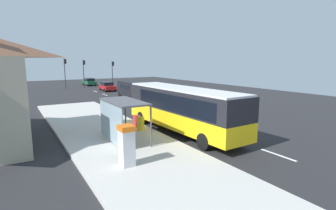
% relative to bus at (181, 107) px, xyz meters
% --- Properties ---
extents(ground_plane, '(56.00, 92.00, 0.04)m').
position_rel_bus_xyz_m(ground_plane, '(1.71, 13.49, -1.86)').
color(ground_plane, '#262628').
extents(sidewalk_platform, '(6.20, 30.00, 0.18)m').
position_rel_bus_xyz_m(sidewalk_platform, '(-4.69, 1.49, -1.75)').
color(sidewalk_platform, beige).
rests_on(sidewalk_platform, ground).
extents(lane_stripe_seg_0, '(0.16, 2.20, 0.01)m').
position_rel_bus_xyz_m(lane_stripe_seg_0, '(1.96, -6.51, -1.84)').
color(lane_stripe_seg_0, silver).
rests_on(lane_stripe_seg_0, ground).
extents(lane_stripe_seg_1, '(0.16, 2.20, 0.01)m').
position_rel_bus_xyz_m(lane_stripe_seg_1, '(1.96, -1.51, -1.84)').
color(lane_stripe_seg_1, silver).
rests_on(lane_stripe_seg_1, ground).
extents(lane_stripe_seg_2, '(0.16, 2.20, 0.01)m').
position_rel_bus_xyz_m(lane_stripe_seg_2, '(1.96, 3.49, -1.84)').
color(lane_stripe_seg_2, silver).
rests_on(lane_stripe_seg_2, ground).
extents(lane_stripe_seg_3, '(0.16, 2.20, 0.01)m').
position_rel_bus_xyz_m(lane_stripe_seg_3, '(1.96, 8.49, -1.84)').
color(lane_stripe_seg_3, silver).
rests_on(lane_stripe_seg_3, ground).
extents(lane_stripe_seg_4, '(0.16, 2.20, 0.01)m').
position_rel_bus_xyz_m(lane_stripe_seg_4, '(1.96, 13.49, -1.84)').
color(lane_stripe_seg_4, silver).
rests_on(lane_stripe_seg_4, ground).
extents(lane_stripe_seg_5, '(0.16, 2.20, 0.01)m').
position_rel_bus_xyz_m(lane_stripe_seg_5, '(1.96, 18.49, -1.84)').
color(lane_stripe_seg_5, silver).
rests_on(lane_stripe_seg_5, ground).
extents(lane_stripe_seg_6, '(0.16, 2.20, 0.01)m').
position_rel_bus_xyz_m(lane_stripe_seg_6, '(1.96, 23.49, -1.84)').
color(lane_stripe_seg_6, silver).
rests_on(lane_stripe_seg_6, ground).
extents(lane_stripe_seg_7, '(0.16, 2.20, 0.01)m').
position_rel_bus_xyz_m(lane_stripe_seg_7, '(1.96, 28.49, -1.84)').
color(lane_stripe_seg_7, silver).
rests_on(lane_stripe_seg_7, ground).
extents(bus, '(2.93, 11.10, 3.21)m').
position_rel_bus_xyz_m(bus, '(0.00, 0.00, 0.00)').
color(bus, yellow).
rests_on(bus, ground).
extents(white_van, '(2.12, 5.24, 2.30)m').
position_rel_bus_xyz_m(white_van, '(3.91, 17.80, -0.50)').
color(white_van, black).
rests_on(white_van, ground).
extents(sedan_near, '(1.95, 4.45, 1.52)m').
position_rel_bus_xyz_m(sedan_near, '(4.01, 28.39, -1.05)').
color(sedan_near, '#A51919').
rests_on(sedan_near, ground).
extents(sedan_far, '(1.97, 4.46, 1.52)m').
position_rel_bus_xyz_m(sedan_far, '(4.02, 40.00, -1.05)').
color(sedan_far, '#195933').
rests_on(sedan_far, ground).
extents(ticket_machine, '(0.66, 0.76, 1.94)m').
position_rel_bus_xyz_m(ticket_machine, '(-5.77, -3.98, -0.67)').
color(ticket_machine, silver).
rests_on(ticket_machine, sidewalk_platform).
extents(recycling_bin_yellow, '(0.52, 0.52, 0.95)m').
position_rel_bus_xyz_m(recycling_bin_yellow, '(-2.49, 1.46, -1.19)').
color(recycling_bin_yellow, yellow).
rests_on(recycling_bin_yellow, sidewalk_platform).
extents(recycling_bin_red, '(0.52, 0.52, 0.95)m').
position_rel_bus_xyz_m(recycling_bin_red, '(-2.49, 2.16, -1.19)').
color(recycling_bin_red, red).
rests_on(recycling_bin_red, sidewalk_platform).
extents(traffic_light_near_side, '(0.49, 0.28, 5.00)m').
position_rel_bus_xyz_m(traffic_light_near_side, '(7.21, 34.42, 1.48)').
color(traffic_light_near_side, '#2D2D2D').
rests_on(traffic_light_near_side, ground).
extents(traffic_light_far_side, '(0.49, 0.28, 5.44)m').
position_rel_bus_xyz_m(traffic_light_far_side, '(-1.39, 35.22, 1.75)').
color(traffic_light_far_side, '#2D2D2D').
rests_on(traffic_light_far_side, ground).
extents(traffic_light_median, '(0.49, 0.28, 5.24)m').
position_rel_bus_xyz_m(traffic_light_median, '(2.11, 36.02, 1.63)').
color(traffic_light_median, '#2D2D2D').
rests_on(traffic_light_median, ground).
extents(bus_shelter, '(1.80, 4.00, 2.50)m').
position_rel_bus_xyz_m(bus_shelter, '(-4.70, -0.26, 0.25)').
color(bus_shelter, '#4C4C51').
rests_on(bus_shelter, sidewalk_platform).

